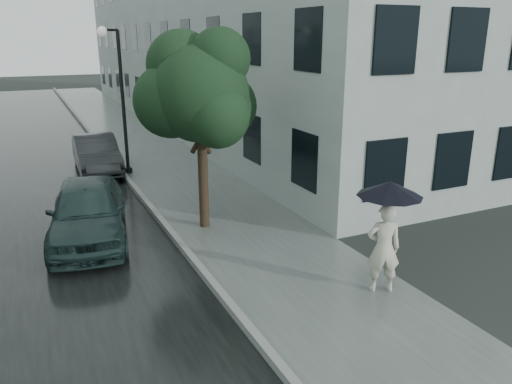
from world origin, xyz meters
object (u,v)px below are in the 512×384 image
lamp_post (118,92)px  car_far (96,154)px  street_tree (199,92)px  car_near (88,211)px  pedestrian (383,248)px

lamp_post → car_far: lamp_post is taller
street_tree → lamp_post: lamp_post is taller
lamp_post → car_near: bearing=-127.6°
pedestrian → street_tree: 5.73m
street_tree → lamp_post: 6.07m
street_tree → car_near: size_ratio=1.15×
pedestrian → car_far: bearing=-48.8°
lamp_post → car_far: size_ratio=1.26×
car_near → pedestrian: bearing=-37.3°
pedestrian → street_tree: size_ratio=0.36×
street_tree → pedestrian: bearing=-68.2°
pedestrian → street_tree: bearing=-44.5°
pedestrian → car_far: 11.98m
pedestrian → lamp_post: size_ratio=0.35×
pedestrian → car_far: pedestrian is taller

